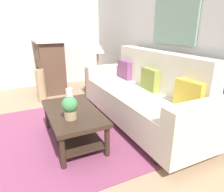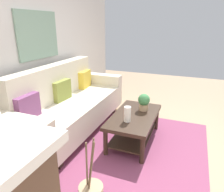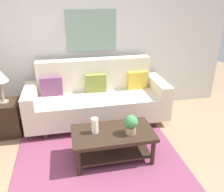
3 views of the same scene
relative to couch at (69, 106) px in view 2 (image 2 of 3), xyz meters
The scene contains 14 objects.
ground_plane 1.77m from the couch, 94.79° to the right, with size 9.46×9.46×0.00m, color #9E7F60.
wall_back 1.07m from the couch, 104.98° to the left, with size 5.46×0.10×2.70m, color silver.
area_rug 1.29m from the couch, 96.75° to the right, with size 2.27×1.82×0.01m, color #843D5B.
couch is the anchor object (origin of this frame).
throw_pillow_plum 0.80m from the couch, behind, with size 0.36×0.12×0.32m, color #7A4270.
throw_pillow_olive 0.28m from the couch, 90.00° to the left, with size 0.36×0.12×0.32m, color olive.
throw_pillow_mustard 0.80m from the couch, ahead, with size 0.36×0.12×0.32m, color gold.
coffee_table 1.08m from the couch, 87.16° to the right, with size 1.10×0.60×0.43m.
tabletop_vase 1.06m from the couch, 99.91° to the right, with size 0.09×0.09×0.21m, color white.
potted_plant_tabletop 1.20m from the couch, 76.49° to the right, with size 0.18×0.18×0.26m.
floor_vase_branch_a 2.08m from the couch, 142.40° to the right, with size 0.01×0.01×0.36m, color brown.
floor_vase_branch_b 2.09m from the couch, 143.30° to the right, with size 0.01×0.01×0.36m, color brown.
floor_vase_branch_c 2.11m from the couch, 142.53° to the right, with size 0.01×0.01×0.36m, color brown.
framed_painting 1.19m from the couch, 90.00° to the left, with size 0.86×0.03×0.70m, color gray.
Camera 2 is at (-2.48, -0.09, 1.69)m, focal length 33.15 mm.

